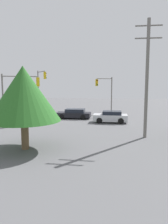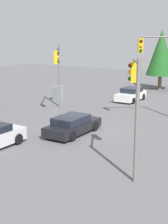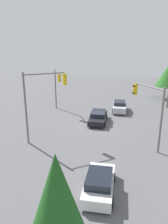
{
  "view_description": "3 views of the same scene",
  "coord_description": "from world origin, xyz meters",
  "px_view_note": "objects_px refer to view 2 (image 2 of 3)",
  "views": [
    {
      "loc": [
        6.56,
        -28.86,
        4.71
      ],
      "look_at": [
        2.49,
        -0.06,
        0.88
      ],
      "focal_mm": 35.0,
      "sensor_mm": 36.0,
      "label": 1
    },
    {
      "loc": [
        19.86,
        12.5,
        6.74
      ],
      "look_at": [
        1.32,
        0.89,
        1.71
      ],
      "focal_mm": 55.0,
      "sensor_mm": 36.0,
      "label": 2
    },
    {
      "loc": [
        -23.76,
        -2.89,
        9.08
      ],
      "look_at": [
        0.8,
        1.52,
        1.27
      ],
      "focal_mm": 35.0,
      "sensor_mm": 36.0,
      "label": 3
    }
  ],
  "objects_px": {
    "sedan_white": "(131,94)",
    "traffic_signal_aux": "(58,66)",
    "traffic_signal_cross": "(135,96)",
    "electrical_cabinet": "(58,93)",
    "sedan_dark": "(73,125)"
  },
  "relations": [
    {
      "from": "traffic_signal_cross",
      "to": "electrical_cabinet",
      "type": "relative_size",
      "value": 3.91
    },
    {
      "from": "sedan_dark",
      "to": "sedan_white",
      "type": "height_order",
      "value": "sedan_white"
    },
    {
      "from": "sedan_white",
      "to": "traffic_signal_cross",
      "type": "bearing_deg",
      "value": 114.74
    },
    {
      "from": "electrical_cabinet",
      "to": "traffic_signal_cross",
      "type": "bearing_deg",
      "value": 47.17
    },
    {
      "from": "electrical_cabinet",
      "to": "sedan_dark",
      "type": "bearing_deg",
      "value": 40.93
    },
    {
      "from": "traffic_signal_aux",
      "to": "sedan_white",
      "type": "bearing_deg",
      "value": 122.71
    },
    {
      "from": "sedan_white",
      "to": "traffic_signal_aux",
      "type": "distance_m",
      "value": 9.06
    },
    {
      "from": "sedan_dark",
      "to": "sedan_white",
      "type": "relative_size",
      "value": 1.12
    },
    {
      "from": "sedan_dark",
      "to": "sedan_white",
      "type": "distance_m",
      "value": 13.18
    },
    {
      "from": "sedan_dark",
      "to": "traffic_signal_cross",
      "type": "relative_size",
      "value": 0.81
    },
    {
      "from": "sedan_white",
      "to": "traffic_signal_cross",
      "type": "xyz_separation_m",
      "value": [
        17.01,
        7.84,
        3.21
      ]
    },
    {
      "from": "sedan_white",
      "to": "traffic_signal_cross",
      "type": "distance_m",
      "value": 19.0
    },
    {
      "from": "sedan_white",
      "to": "electrical_cabinet",
      "type": "relative_size",
      "value": 2.82
    },
    {
      "from": "sedan_dark",
      "to": "traffic_signal_aux",
      "type": "height_order",
      "value": "traffic_signal_aux"
    },
    {
      "from": "electrical_cabinet",
      "to": "traffic_signal_aux",
      "type": "bearing_deg",
      "value": 37.17
    }
  ]
}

